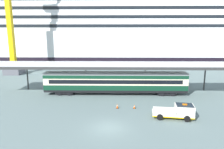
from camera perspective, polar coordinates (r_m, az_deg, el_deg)
The scene contains 8 objects.
ground_plane at distance 24.49m, azimuth -1.01°, elevation -14.85°, with size 400.00×400.00×0.00m, color slate.
cruise_ship at distance 80.38m, azimuth 4.05°, elevation 13.42°, with size 156.91×29.86×43.02m.
platform_canopy at distance 36.73m, azimuth 0.98°, elevation 2.84°, with size 46.78×5.91×5.68m.
train_carriage at distance 36.93m, azimuth 0.96°, elevation -2.10°, with size 25.69×2.81×4.11m.
service_truck at distance 28.02m, azimuth 17.84°, elevation -9.78°, with size 5.44×2.82×2.02m.
traffic_cone_near at distance 30.47m, azimuth 6.33°, elevation -9.01°, with size 0.36×0.36×0.59m.
traffic_cone_mid at distance 30.34m, azimuth 1.50°, elevation -8.91°, with size 0.36×0.36×0.71m.
dockside_crane at distance 62.15m, azimuth -26.81°, elevation 13.59°, with size 9.14×4.40×49.39m.
Camera 1 is at (0.83, -22.03, 10.67)m, focal length 32.35 mm.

